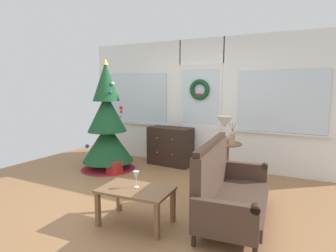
{
  "coord_description": "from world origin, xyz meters",
  "views": [
    {
      "loc": [
        2.1,
        -3.35,
        1.61
      ],
      "look_at": [
        0.05,
        0.55,
        1.0
      ],
      "focal_mm": 30.49,
      "sensor_mm": 36.0,
      "label": 1
    }
  ],
  "objects_px": {
    "settee_sofa": "(226,189)",
    "side_table": "(227,155)",
    "coffee_table": "(136,194)",
    "gift_box": "(115,168)",
    "table_lamp": "(225,125)",
    "wine_glass": "(136,176)",
    "christmas_tree": "(107,128)",
    "dresser_cabinet": "(170,146)",
    "flower_vase": "(232,137)"
  },
  "relations": [
    {
      "from": "christmas_tree",
      "to": "coffee_table",
      "type": "distance_m",
      "value": 2.46
    },
    {
      "from": "side_table",
      "to": "coffee_table",
      "type": "xyz_separation_m",
      "value": [
        -0.53,
        -1.9,
        -0.12
      ]
    },
    {
      "from": "dresser_cabinet",
      "to": "flower_vase",
      "type": "height_order",
      "value": "flower_vase"
    },
    {
      "from": "side_table",
      "to": "coffee_table",
      "type": "bearing_deg",
      "value": -105.73
    },
    {
      "from": "settee_sofa",
      "to": "table_lamp",
      "type": "bearing_deg",
      "value": 107.98
    },
    {
      "from": "settee_sofa",
      "to": "coffee_table",
      "type": "xyz_separation_m",
      "value": [
        -0.9,
        -0.63,
        -0.01
      ]
    },
    {
      "from": "settee_sofa",
      "to": "gift_box",
      "type": "distance_m",
      "value": 2.5
    },
    {
      "from": "dresser_cabinet",
      "to": "gift_box",
      "type": "xyz_separation_m",
      "value": [
        -0.62,
        -1.05,
        -0.27
      ]
    },
    {
      "from": "side_table",
      "to": "flower_vase",
      "type": "relative_size",
      "value": 1.96
    },
    {
      "from": "side_table",
      "to": "wine_glass",
      "type": "distance_m",
      "value": 1.94
    },
    {
      "from": "christmas_tree",
      "to": "settee_sofa",
      "type": "xyz_separation_m",
      "value": [
        2.67,
        -1.01,
        -0.44
      ]
    },
    {
      "from": "gift_box",
      "to": "settee_sofa",
      "type": "bearing_deg",
      "value": -18.92
    },
    {
      "from": "coffee_table",
      "to": "gift_box",
      "type": "bearing_deg",
      "value": 135.29
    },
    {
      "from": "dresser_cabinet",
      "to": "flower_vase",
      "type": "xyz_separation_m",
      "value": [
        1.46,
        -0.66,
        0.41
      ]
    },
    {
      "from": "table_lamp",
      "to": "coffee_table",
      "type": "bearing_deg",
      "value": -103.76
    },
    {
      "from": "table_lamp",
      "to": "wine_glass",
      "type": "xyz_separation_m",
      "value": [
        -0.49,
        -1.89,
        -0.4
      ]
    },
    {
      "from": "dresser_cabinet",
      "to": "settee_sofa",
      "type": "relative_size",
      "value": 0.55
    },
    {
      "from": "coffee_table",
      "to": "christmas_tree",
      "type": "bearing_deg",
      "value": 137.12
    },
    {
      "from": "coffee_table",
      "to": "side_table",
      "type": "bearing_deg",
      "value": 74.27
    },
    {
      "from": "table_lamp",
      "to": "flower_vase",
      "type": "xyz_separation_m",
      "value": [
        0.16,
        -0.1,
        -0.17
      ]
    },
    {
      "from": "table_lamp",
      "to": "flower_vase",
      "type": "height_order",
      "value": "table_lamp"
    },
    {
      "from": "dresser_cabinet",
      "to": "gift_box",
      "type": "bearing_deg",
      "value": -120.68
    },
    {
      "from": "settee_sofa",
      "to": "coffee_table",
      "type": "bearing_deg",
      "value": -144.81
    },
    {
      "from": "christmas_tree",
      "to": "flower_vase",
      "type": "bearing_deg",
      "value": 4.47
    },
    {
      "from": "settee_sofa",
      "to": "side_table",
      "type": "distance_m",
      "value": 1.32
    },
    {
      "from": "dresser_cabinet",
      "to": "flower_vase",
      "type": "distance_m",
      "value": 1.65
    },
    {
      "from": "side_table",
      "to": "flower_vase",
      "type": "distance_m",
      "value": 0.34
    },
    {
      "from": "christmas_tree",
      "to": "coffee_table",
      "type": "xyz_separation_m",
      "value": [
        1.77,
        -1.65,
        -0.45
      ]
    },
    {
      "from": "settee_sofa",
      "to": "coffee_table",
      "type": "relative_size",
      "value": 1.9
    },
    {
      "from": "side_table",
      "to": "wine_glass",
      "type": "bearing_deg",
      "value": -106.61
    },
    {
      "from": "dresser_cabinet",
      "to": "gift_box",
      "type": "distance_m",
      "value": 1.25
    },
    {
      "from": "flower_vase",
      "to": "side_table",
      "type": "bearing_deg",
      "value": 149.04
    },
    {
      "from": "side_table",
      "to": "table_lamp",
      "type": "height_order",
      "value": "table_lamp"
    },
    {
      "from": "table_lamp",
      "to": "gift_box",
      "type": "xyz_separation_m",
      "value": [
        -1.93,
        -0.5,
        -0.85
      ]
    },
    {
      "from": "flower_vase",
      "to": "christmas_tree",
      "type": "bearing_deg",
      "value": -175.53
    },
    {
      "from": "christmas_tree",
      "to": "dresser_cabinet",
      "type": "distance_m",
      "value": 1.34
    },
    {
      "from": "flower_vase",
      "to": "coffee_table",
      "type": "relative_size",
      "value": 0.4
    },
    {
      "from": "christmas_tree",
      "to": "wine_glass",
      "type": "xyz_separation_m",
      "value": [
        1.76,
        -1.6,
        -0.25
      ]
    },
    {
      "from": "settee_sofa",
      "to": "flower_vase",
      "type": "relative_size",
      "value": 4.77
    },
    {
      "from": "flower_vase",
      "to": "coffee_table",
      "type": "distance_m",
      "value": 1.99
    },
    {
      "from": "settee_sofa",
      "to": "side_table",
      "type": "height_order",
      "value": "settee_sofa"
    },
    {
      "from": "dresser_cabinet",
      "to": "wine_glass",
      "type": "distance_m",
      "value": 2.58
    },
    {
      "from": "table_lamp",
      "to": "wine_glass",
      "type": "relative_size",
      "value": 2.26
    },
    {
      "from": "christmas_tree",
      "to": "table_lamp",
      "type": "bearing_deg",
      "value": 7.3
    },
    {
      "from": "wine_glass",
      "to": "flower_vase",
      "type": "bearing_deg",
      "value": 70.0
    },
    {
      "from": "dresser_cabinet",
      "to": "side_table",
      "type": "bearing_deg",
      "value": -23.6
    },
    {
      "from": "coffee_table",
      "to": "gift_box",
      "type": "distance_m",
      "value": 2.06
    },
    {
      "from": "dresser_cabinet",
      "to": "table_lamp",
      "type": "distance_m",
      "value": 1.53
    },
    {
      "from": "flower_vase",
      "to": "gift_box",
      "type": "bearing_deg",
      "value": -169.21
    },
    {
      "from": "coffee_table",
      "to": "dresser_cabinet",
      "type": "bearing_deg",
      "value": 108.39
    }
  ]
}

